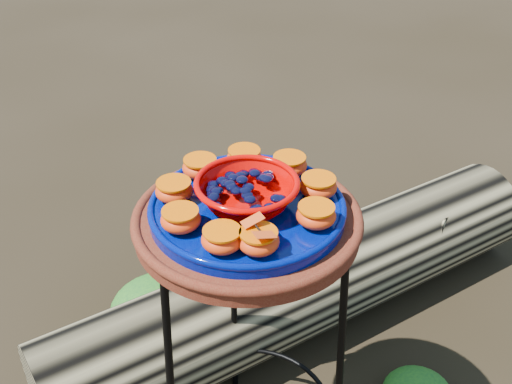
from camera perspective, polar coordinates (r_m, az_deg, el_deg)
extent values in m
cylinder|color=#490A07|center=(1.23, -0.78, -2.74)|extent=(0.43, 0.43, 0.04)
cylinder|color=#000146|center=(1.22, -0.79, -1.60)|extent=(0.37, 0.37, 0.02)
ellipsoid|color=red|center=(1.09, 0.22, -4.39)|extent=(0.07, 0.07, 0.04)
ellipsoid|color=red|center=(1.15, 5.35, -2.09)|extent=(0.07, 0.07, 0.04)
ellipsoid|color=red|center=(1.23, 5.55, 0.47)|extent=(0.07, 0.07, 0.04)
ellipsoid|color=red|center=(1.29, 2.97, 2.40)|extent=(0.07, 0.07, 0.04)
ellipsoid|color=red|center=(1.31, -1.05, 3.03)|extent=(0.07, 0.07, 0.04)
ellipsoid|color=red|center=(1.29, -4.98, 2.18)|extent=(0.07, 0.07, 0.04)
ellipsoid|color=red|center=(1.22, -7.28, 0.10)|extent=(0.07, 0.07, 0.04)
ellipsoid|color=red|center=(1.14, -6.71, -2.45)|extent=(0.07, 0.07, 0.04)
ellipsoid|color=red|center=(1.09, -3.03, -4.23)|extent=(0.07, 0.07, 0.04)
ellipsoid|color=#17471A|center=(1.86, -10.90, -15.07)|extent=(0.27, 0.27, 0.13)
ellipsoid|color=#17471A|center=(2.00, -8.46, -10.15)|extent=(0.31, 0.31, 0.15)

